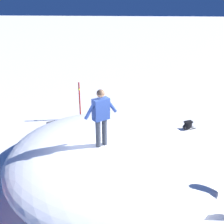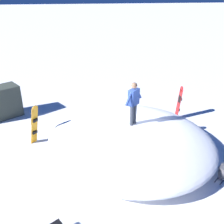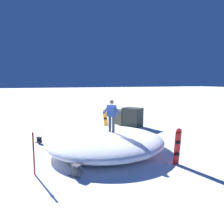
% 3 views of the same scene
% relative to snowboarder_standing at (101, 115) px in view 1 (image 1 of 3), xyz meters
% --- Properties ---
extents(ground, '(240.00, 240.00, 0.00)m').
position_rel_snowboarder_standing_xyz_m(ground, '(-0.26, -0.04, -1.93)').
color(ground, white).
extents(snow_mound, '(8.46, 8.42, 1.01)m').
position_rel_snowboarder_standing_xyz_m(snow_mound, '(0.24, -0.16, -1.42)').
color(snow_mound, white).
rests_on(snow_mound, ground).
extents(snowboarder_standing, '(0.72, 0.80, 1.61)m').
position_rel_snowboarder_standing_xyz_m(snowboarder_standing, '(0.00, 0.00, 0.00)').
color(snowboarder_standing, '#333842').
rests_on(snowboarder_standing, snow_mound).
extents(backpack_near, '(0.52, 0.60, 0.47)m').
position_rel_snowboarder_standing_xyz_m(backpack_near, '(2.32, 2.36, -1.69)').
color(backpack_near, '#4C4C51').
rests_on(backpack_near, ground).
extents(backpack_far, '(0.43, 0.57, 0.36)m').
position_rel_snowboarder_standing_xyz_m(backpack_far, '(3.35, -2.89, -1.75)').
color(backpack_far, black).
rests_on(backpack_far, ground).
extents(trail_marker_pole, '(0.10, 0.10, 1.66)m').
position_rel_snowboarder_standing_xyz_m(trail_marker_pole, '(3.78, 1.59, -1.06)').
color(trail_marker_pole, '#A51E19').
rests_on(trail_marker_pole, ground).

